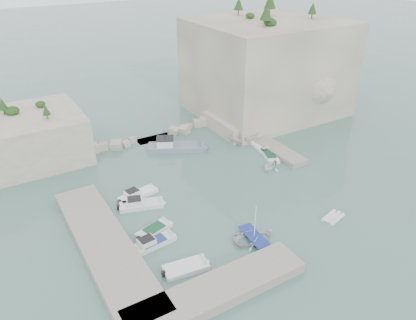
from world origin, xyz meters
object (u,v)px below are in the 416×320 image
work_boat (177,150)px  tender_east_d (243,143)px  motorboat_d (153,245)px  motorboat_e (186,270)px  tender_east_c (259,148)px  tender_east_b (270,158)px  motorboat_a (138,197)px  motorboat_c (154,232)px  rowboat (254,239)px  motorboat_b (142,207)px  inflatable_dinghy (333,219)px  tender_east_a (270,169)px

work_boat → tender_east_d: bearing=9.0°
motorboat_d → work_boat: 23.11m
motorboat_e → tender_east_c: (22.96, 18.09, 0.00)m
tender_east_b → work_boat: bearing=69.0°
motorboat_a → work_boat: (10.46, 9.47, 0.00)m
tender_east_b → motorboat_c: bearing=128.8°
rowboat → tender_east_c: rowboat is taller
motorboat_a → motorboat_b: (-0.49, -2.33, 0.00)m
motorboat_e → tender_east_c: size_ratio=1.16×
inflatable_dinghy → tender_east_c: (3.92, 19.55, 0.00)m
tender_east_b → work_boat: (-10.99, 9.68, 0.00)m
motorboat_a → work_boat: 14.11m
motorboat_b → tender_east_d: size_ratio=1.18×
motorboat_b → motorboat_c: 5.48m
motorboat_e → motorboat_a: bearing=93.8°
rowboat → tender_east_a: (11.44, 11.56, 0.00)m
motorboat_b → tender_east_b: 22.05m
motorboat_a → tender_east_c: motorboat_a is taller
motorboat_d → tender_east_d: bearing=28.1°
motorboat_d → tender_east_c: motorboat_d is taller
tender_east_b → tender_east_c: same height
rowboat → tender_east_a: 16.26m
rowboat → inflatable_dinghy: (10.34, -1.77, 0.00)m
motorboat_e → tender_east_d: 30.26m
rowboat → motorboat_e: bearing=96.8°
inflatable_dinghy → tender_east_c: tender_east_c is taller
rowboat → motorboat_c: bearing=57.2°
tender_east_d → rowboat: bearing=166.8°
motorboat_b → tender_east_a: 19.70m
motorboat_d → rowboat: bearing=-31.9°
motorboat_b → tender_east_b: size_ratio=1.18×
motorboat_c → work_boat: (11.65, 17.23, 0.00)m
motorboat_e → tender_east_a: size_ratio=1.68×
motorboat_b → work_boat: work_boat is taller
rowboat → inflatable_dinghy: rowboat is taller
tender_east_b → tender_east_c: (0.56, 3.36, 0.00)m
motorboat_c → work_boat: work_boat is taller
inflatable_dinghy → work_boat: work_boat is taller
rowboat → tender_east_c: 22.80m
motorboat_b → motorboat_c: bearing=-79.8°
motorboat_d → tender_east_c: 27.52m
tender_east_b → work_boat: 14.65m
motorboat_d → tender_east_c: size_ratio=1.31×
tender_east_b → motorboat_e: bearing=143.7°
tender_east_b → motorboat_b: bearing=115.9°
rowboat → work_boat: work_boat is taller
tender_east_d → tender_east_c: bearing=-139.5°
motorboat_a → rowboat: size_ratio=1.19×
motorboat_d → rowboat: size_ratio=1.17×
motorboat_a → motorboat_d: 10.09m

